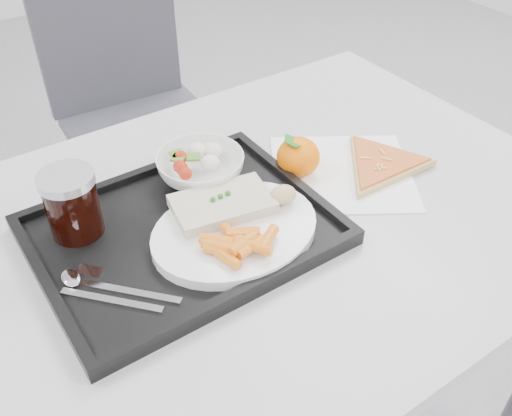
{
  "coord_description": "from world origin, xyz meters",
  "views": [
    {
      "loc": [
        -0.37,
        -0.3,
        1.36
      ],
      "look_at": [
        0.04,
        0.29,
        0.77
      ],
      "focal_mm": 40.0,
      "sensor_mm": 36.0,
      "label": 1
    }
  ],
  "objects": [
    {
      "name": "table",
      "position": [
        0.0,
        0.3,
        0.68
      ],
      "size": [
        1.2,
        0.8,
        0.75
      ],
      "color": "#ACACAE",
      "rests_on": "ground"
    },
    {
      "name": "chair",
      "position": [
        0.18,
        1.17,
        0.54
      ],
      "size": [
        0.45,
        0.45,
        0.93
      ],
      "color": "#3A3A42",
      "rests_on": "ground"
    },
    {
      "name": "tray",
      "position": [
        -0.09,
        0.32,
        0.76
      ],
      "size": [
        0.45,
        0.35,
        0.03
      ],
      "color": "black",
      "rests_on": "table"
    },
    {
      "name": "dinner_plate",
      "position": [
        -0.03,
        0.26,
        0.77
      ],
      "size": [
        0.27,
        0.27,
        0.02
      ],
      "color": "white",
      "rests_on": "tray"
    },
    {
      "name": "fish_fillet",
      "position": [
        -0.02,
        0.31,
        0.79
      ],
      "size": [
        0.17,
        0.12,
        0.03
      ],
      "color": "beige",
      "rests_on": "dinner_plate"
    },
    {
      "name": "bread_roll",
      "position": [
        0.07,
        0.27,
        0.8
      ],
      "size": [
        0.05,
        0.05,
        0.03
      ],
      "color": "#DBAB80",
      "rests_on": "dinner_plate"
    },
    {
      "name": "salad_bowl",
      "position": [
        0.01,
        0.42,
        0.79
      ],
      "size": [
        0.15,
        0.15,
        0.05
      ],
      "color": "white",
      "rests_on": "tray"
    },
    {
      "name": "cola_glass",
      "position": [
        -0.22,
        0.41,
        0.82
      ],
      "size": [
        0.08,
        0.08,
        0.11
      ],
      "color": "black",
      "rests_on": "tray"
    },
    {
      "name": "cutlery",
      "position": [
        -0.24,
        0.27,
        0.77
      ],
      "size": [
        0.14,
        0.15,
        0.01
      ],
      "color": "silver",
      "rests_on": "tray"
    },
    {
      "name": "napkin",
      "position": [
        0.24,
        0.31,
        0.75
      ],
      "size": [
        0.34,
        0.34,
        0.0
      ],
      "color": "white",
      "rests_on": "table"
    },
    {
      "name": "tangerine",
      "position": [
        0.17,
        0.35,
        0.79
      ],
      "size": [
        0.1,
        0.1,
        0.08
      ],
      "color": "#FF7900",
      "rests_on": "napkin"
    },
    {
      "name": "pizza_slice",
      "position": [
        0.31,
        0.28,
        0.76
      ],
      "size": [
        0.3,
        0.3,
        0.02
      ],
      "color": "tan",
      "rests_on": "napkin"
    },
    {
      "name": "carrot_pile",
      "position": [
        -0.05,
        0.22,
        0.8
      ],
      "size": [
        0.12,
        0.09,
        0.03
      ],
      "color": "orange",
      "rests_on": "dinner_plate"
    },
    {
      "name": "salad_contents",
      "position": [
        0.01,
        0.43,
        0.8
      ],
      "size": [
        0.1,
        0.08,
        0.03
      ],
      "color": "#AA210E",
      "rests_on": "salad_bowl"
    }
  ]
}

